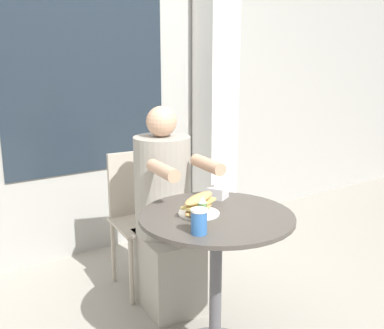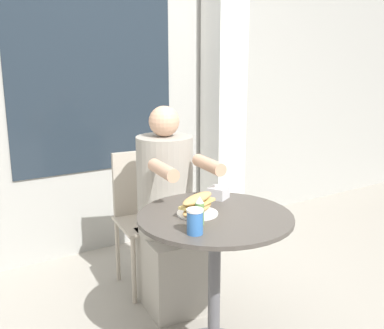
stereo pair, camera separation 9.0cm
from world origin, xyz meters
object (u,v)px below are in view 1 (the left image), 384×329
cafe_table (216,253)px  sandwich_on_plate (199,205)px  diner_chair (140,207)px  seated_diner (165,222)px  drink_cup (199,221)px  condiment_bottle (202,211)px

cafe_table → sandwich_on_plate: sandwich_on_plate is taller
diner_chair → sandwich_on_plate: 0.89m
seated_diner → drink_cup: (-0.25, -0.69, 0.28)m
cafe_table → sandwich_on_plate: 0.26m
sandwich_on_plate → cafe_table: bearing=-37.1°
seated_diner → sandwich_on_plate: bearing=83.2°
sandwich_on_plate → condiment_bottle: (-0.07, -0.12, 0.02)m
cafe_table → condiment_bottle: condiment_bottle is taller
sandwich_on_plate → condiment_bottle: condiment_bottle is taller
cafe_table → diner_chair: bearing=86.0°
condiment_bottle → sandwich_on_plate: bearing=61.0°
drink_cup → condiment_bottle: bearing=46.6°
sandwich_on_plate → drink_cup: drink_cup is taller
seated_diner → condiment_bottle: 0.70m
drink_cup → condiment_bottle: condiment_bottle is taller
condiment_bottle → cafe_table: bearing=27.3°
cafe_table → sandwich_on_plate: bearing=142.9°
sandwich_on_plate → drink_cup: bearing=-125.4°
diner_chair → drink_cup: (-0.27, -1.04, 0.28)m
cafe_table → condiment_bottle: (-0.13, -0.07, 0.26)m
diner_chair → sandwich_on_plate: size_ratio=3.74×
cafe_table → condiment_bottle: bearing=-152.7°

